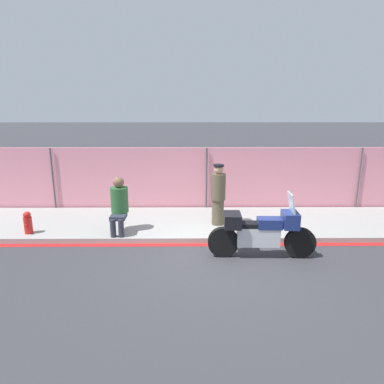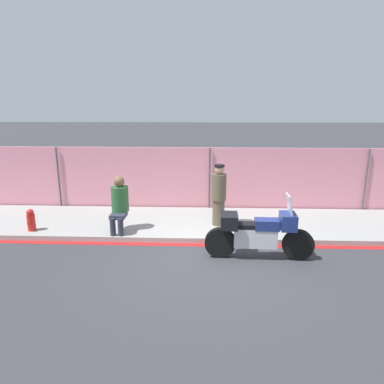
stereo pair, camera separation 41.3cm
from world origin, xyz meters
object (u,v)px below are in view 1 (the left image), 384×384
Objects in this scene: officer_standing at (218,194)px; person_seated_on_curb at (119,202)px; fire_hydrant at (28,223)px; motorcycle at (261,232)px.

officer_standing is 2.57m from person_seated_on_curb.
fire_hydrant is at bearing -177.06° from person_seated_on_curb.
motorcycle is at bearing -11.46° from fire_hydrant.
motorcycle is 3.55m from person_seated_on_curb.
person_seated_on_curb is 2.33m from fire_hydrant.
motorcycle is 4.13× the size of fire_hydrant.
motorcycle is at bearing -65.78° from officer_standing.
officer_standing is 1.16× the size of person_seated_on_curb.
fire_hydrant is (-2.27, -0.12, -0.49)m from person_seated_on_curb.
person_seated_on_curb reaches higher than fire_hydrant.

